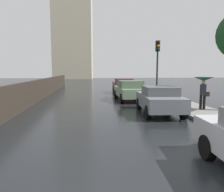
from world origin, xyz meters
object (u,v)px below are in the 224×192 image
Objects in this scene: traffic_light at (158,59)px; car_maroon_near_kerb at (124,85)px; car_grey_far_ahead at (159,99)px; car_green_far_lane at (130,90)px; pedestrian_with_umbrella_near at (203,84)px.

car_maroon_near_kerb is at bearing 104.53° from traffic_light.
traffic_light is (1.35, 4.55, 2.30)m from car_grey_far_ahead.
car_green_far_lane is at bearing -94.32° from car_maroon_near_kerb.
car_maroon_near_kerb is 1.00× the size of car_grey_far_ahead.
car_green_far_lane is (-0.54, 5.08, 0.02)m from car_grey_far_ahead.
traffic_light is at bearing -63.60° from pedestrian_with_umbrella_near.
car_maroon_near_kerb is at bearing 95.05° from car_grey_far_ahead.
car_grey_far_ahead is 2.33× the size of pedestrian_with_umbrella_near.
pedestrian_with_umbrella_near is (2.51, 0.28, 0.77)m from car_grey_far_ahead.
traffic_light is (1.50, -5.77, 2.29)m from car_maroon_near_kerb.
car_maroon_near_kerb is at bearing 84.20° from car_green_far_lane.
car_maroon_near_kerb is 5.26m from car_green_far_lane.
car_green_far_lane is 1.00× the size of traffic_light.
traffic_light reaches higher than car_grey_far_ahead.
pedestrian_with_umbrella_near is 4.69m from traffic_light.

